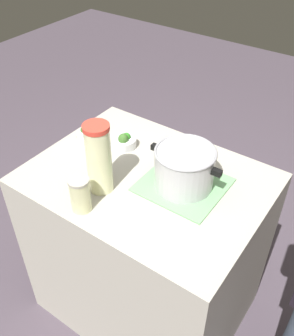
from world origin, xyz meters
The scene contains 8 objects.
ground_plane centered at (0.00, 0.00, 0.00)m, with size 8.00×8.00×0.00m, color #4C414C.
counter_slab centered at (0.00, 0.00, 0.47)m, with size 1.02×0.77×0.94m, color #ACA799.
dish_cloth centered at (0.16, 0.04, 0.95)m, with size 0.34×0.32×0.01m, color #76B276.
cooking_pot centered at (0.16, 0.04, 1.04)m, with size 0.32×0.25×0.17m.
lemonade_pitcher centered at (-0.11, -0.17, 1.10)m, with size 0.10×0.10×0.31m.
mason_jar centered at (-0.10, -0.30, 1.02)m, with size 0.08×0.08×0.15m.
broccoli_bowl_front centered at (-0.22, 0.12, 0.97)m, with size 0.11×0.11×0.08m.
broccoli_bowl_center centered at (-0.39, 0.06, 0.98)m, with size 0.11×0.11×0.08m.
Camera 1 is at (0.74, -1.05, 2.02)m, focal length 41.51 mm.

